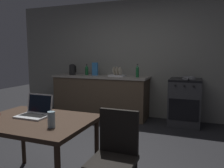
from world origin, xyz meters
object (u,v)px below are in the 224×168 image
stove_oven (185,102)px  chair (115,152)px  bottle_b (87,70)px  frying_pan (189,78)px  bottle (137,71)px  cereal_box (95,69)px  laptop (35,112)px  dish_rack (117,74)px  drinking_glass (51,120)px  electric_kettle (72,70)px  dining_table (35,126)px

stove_oven → chair: bearing=-99.3°
chair → bottle_b: bearing=118.0°
frying_pan → bottle: bearing=-178.8°
frying_pan → cereal_box: 2.02m
laptop → bottle_b: size_ratio=1.31×
bottle → stove_oven: bearing=2.8°
bottle → dish_rack: bottle is taller
frying_pan → drinking_glass: size_ratio=2.95×
bottle_b → drinking_glass: bearing=-68.2°
cereal_box → bottle_b: (-0.24, 0.06, -0.03)m
laptop → frying_pan: same height
cereal_box → dish_rack: size_ratio=0.85×
stove_oven → electric_kettle: electric_kettle is taller
bottle → bottle_b: size_ratio=1.12×
frying_pan → dish_rack: 1.47m
bottle → frying_pan: bearing=1.2°
laptop → cereal_box: (-0.58, 2.72, 0.28)m
electric_kettle → drinking_glass: size_ratio=1.70×
electric_kettle → bottle: size_ratio=0.90×
chair → bottle: bottle is taller
frying_pan → cereal_box: size_ratio=1.48×
stove_oven → electric_kettle: size_ratio=3.71×
bottle_b → laptop: bearing=-73.5°
cereal_box → stove_oven: bearing=-0.7°
electric_kettle → stove_oven: bearing=-0.1°
stove_oven → bottle: 1.12m
electric_kettle → frying_pan: electric_kettle is taller
dining_table → electric_kettle: electric_kettle is taller
stove_oven → laptop: size_ratio=2.87×
bottle_b → stove_oven: bearing=-2.1°
chair → bottle: 2.79m
dining_table → bottle: bottle is taller
laptop → electric_kettle: (-1.16, 2.70, 0.25)m
dining_table → bottle: bearing=82.8°
bottle → frying_pan: (1.01, 0.02, -0.11)m
electric_kettle → dish_rack: (1.12, 0.00, -0.07)m
stove_oven → bottle_b: (-2.20, 0.08, 0.57)m
frying_pan → electric_kettle: bearing=179.4°
bottle → frying_pan: bottle is taller
dining_table → bottle_b: size_ratio=4.70×
chair → bottle_b: 3.36m
electric_kettle → drinking_glass: 3.34m
stove_oven → cereal_box: cereal_box is taller
cereal_box → chair: bearing=-61.4°
stove_oven → cereal_box: (-1.96, 0.02, 0.60)m
stove_oven → bottle: (-0.96, -0.05, 0.59)m
dish_rack → chair: bearing=-70.6°
laptop → drinking_glass: 0.46m
stove_oven → bottle_b: bottle_b is taller
dining_table → frying_pan: 3.09m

